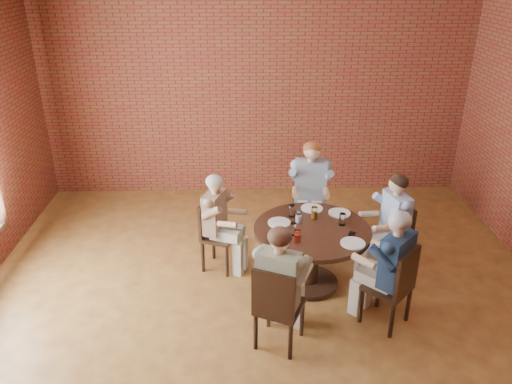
{
  "coord_description": "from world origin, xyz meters",
  "views": [
    {
      "loc": [
        -0.24,
        -4.01,
        3.44
      ],
      "look_at": [
        -0.08,
        1.0,
        1.1
      ],
      "focal_mm": 35.0,
      "sensor_mm": 36.0,
      "label": 1
    }
  ],
  "objects_px": {
    "chair_b": "(309,200)",
    "chair_c": "(214,232)",
    "chair_a": "(394,236)",
    "smartphone": "(352,235)",
    "diner_c": "(219,223)",
    "diner_a": "(390,226)",
    "diner_b": "(310,192)",
    "diner_d": "(280,287)",
    "chair_e": "(395,284)",
    "diner_e": "(390,269)",
    "dining_table": "(311,246)",
    "chair_d": "(277,305)"
  },
  "relations": [
    {
      "from": "chair_b",
      "to": "chair_c",
      "type": "xyz_separation_m",
      "value": [
        -1.25,
        -0.77,
        -0.03
      ]
    },
    {
      "from": "chair_a",
      "to": "smartphone",
      "type": "height_order",
      "value": "chair_a"
    },
    {
      "from": "chair_a",
      "to": "diner_c",
      "type": "bearing_deg",
      "value": -107.92
    },
    {
      "from": "diner_a",
      "to": "diner_b",
      "type": "xyz_separation_m",
      "value": [
        -0.82,
        0.89,
        0.04
      ]
    },
    {
      "from": "diner_d",
      "to": "smartphone",
      "type": "relative_size",
      "value": 9.53
    },
    {
      "from": "chair_c",
      "to": "chair_e",
      "type": "distance_m",
      "value": 2.19
    },
    {
      "from": "diner_c",
      "to": "diner_e",
      "type": "distance_m",
      "value": 2.04
    },
    {
      "from": "diner_a",
      "to": "diner_e",
      "type": "xyz_separation_m",
      "value": [
        -0.25,
        -0.89,
        0.01
      ]
    },
    {
      "from": "chair_c",
      "to": "diner_c",
      "type": "height_order",
      "value": "diner_c"
    },
    {
      "from": "dining_table",
      "to": "diner_b",
      "type": "xyz_separation_m",
      "value": [
        0.12,
        1.11,
        0.15
      ]
    },
    {
      "from": "diner_c",
      "to": "diner_e",
      "type": "height_order",
      "value": "diner_e"
    },
    {
      "from": "chair_c",
      "to": "diner_c",
      "type": "bearing_deg",
      "value": -90.0
    },
    {
      "from": "chair_e",
      "to": "diner_e",
      "type": "distance_m",
      "value": 0.17
    },
    {
      "from": "diner_a",
      "to": "chair_d",
      "type": "relative_size",
      "value": 1.38
    },
    {
      "from": "diner_a",
      "to": "dining_table",
      "type": "bearing_deg",
      "value": -90.0
    },
    {
      "from": "chair_a",
      "to": "chair_d",
      "type": "distance_m",
      "value": 1.95
    },
    {
      "from": "diner_e",
      "to": "chair_b",
      "type": "bearing_deg",
      "value": -119.26
    },
    {
      "from": "chair_a",
      "to": "diner_e",
      "type": "relative_size",
      "value": 0.7
    },
    {
      "from": "chair_d",
      "to": "smartphone",
      "type": "bearing_deg",
      "value": -111.01
    },
    {
      "from": "diner_c",
      "to": "diner_d",
      "type": "relative_size",
      "value": 0.93
    },
    {
      "from": "dining_table",
      "to": "chair_d",
      "type": "distance_m",
      "value": 1.12
    },
    {
      "from": "diner_c",
      "to": "smartphone",
      "type": "height_order",
      "value": "diner_c"
    },
    {
      "from": "diner_c",
      "to": "diner_d",
      "type": "bearing_deg",
      "value": -134.2
    },
    {
      "from": "dining_table",
      "to": "diner_c",
      "type": "xyz_separation_m",
      "value": [
        -1.05,
        0.4,
        0.08
      ]
    },
    {
      "from": "chair_e",
      "to": "smartphone",
      "type": "relative_size",
      "value": 6.68
    },
    {
      "from": "dining_table",
      "to": "chair_e",
      "type": "xyz_separation_m",
      "value": [
        0.75,
        -0.72,
        -0.03
      ]
    },
    {
      "from": "dining_table",
      "to": "chair_d",
      "type": "relative_size",
      "value": 1.41
    },
    {
      "from": "chair_e",
      "to": "chair_c",
      "type": "bearing_deg",
      "value": -77.58
    },
    {
      "from": "chair_a",
      "to": "diner_c",
      "type": "relative_size",
      "value": 0.74
    },
    {
      "from": "smartphone",
      "to": "chair_e",
      "type": "bearing_deg",
      "value": -37.52
    },
    {
      "from": "chair_a",
      "to": "chair_d",
      "type": "xyz_separation_m",
      "value": [
        -1.48,
        -1.27,
        0.01
      ]
    },
    {
      "from": "chair_c",
      "to": "diner_e",
      "type": "xyz_separation_m",
      "value": [
        1.8,
        -1.1,
        0.17
      ]
    },
    {
      "from": "chair_c",
      "to": "smartphone",
      "type": "relative_size",
      "value": 6.38
    },
    {
      "from": "dining_table",
      "to": "chair_c",
      "type": "height_order",
      "value": "chair_c"
    },
    {
      "from": "diner_b",
      "to": "diner_e",
      "type": "relative_size",
      "value": 1.04
    },
    {
      "from": "chair_c",
      "to": "diner_d",
      "type": "distance_m",
      "value": 1.55
    },
    {
      "from": "diner_c",
      "to": "chair_e",
      "type": "relative_size",
      "value": 1.33
    },
    {
      "from": "chair_a",
      "to": "chair_e",
      "type": "height_order",
      "value": "chair_e"
    },
    {
      "from": "chair_b",
      "to": "chair_d",
      "type": "relative_size",
      "value": 1.03
    },
    {
      "from": "diner_a",
      "to": "chair_c",
      "type": "bearing_deg",
      "value": -109.13
    },
    {
      "from": "dining_table",
      "to": "diner_b",
      "type": "distance_m",
      "value": 1.13
    },
    {
      "from": "chair_a",
      "to": "diner_d",
      "type": "distance_m",
      "value": 1.88
    },
    {
      "from": "chair_b",
      "to": "diner_a",
      "type": "bearing_deg",
      "value": -44.03
    },
    {
      "from": "diner_d",
      "to": "chair_b",
      "type": "bearing_deg",
      "value": -80.3
    },
    {
      "from": "chair_a",
      "to": "smartphone",
      "type": "relative_size",
      "value": 6.59
    },
    {
      "from": "diner_a",
      "to": "diner_d",
      "type": "height_order",
      "value": "diner_d"
    },
    {
      "from": "diner_a",
      "to": "chair_c",
      "type": "xyz_separation_m",
      "value": [
        -2.06,
        0.2,
        -0.16
      ]
    },
    {
      "from": "chair_c",
      "to": "dining_table",
      "type": "bearing_deg",
      "value": -90.0
    },
    {
      "from": "diner_d",
      "to": "chair_d",
      "type": "bearing_deg",
      "value": 90.0
    },
    {
      "from": "chair_d",
      "to": "chair_e",
      "type": "relative_size",
      "value": 1.01
    }
  ]
}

